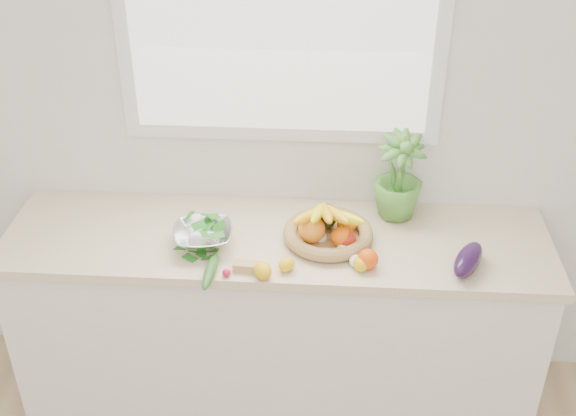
# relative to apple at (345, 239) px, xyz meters

# --- Properties ---
(back_wall) EXTENTS (4.50, 0.02, 2.70)m
(back_wall) POSITION_rel_apple_xyz_m (-0.28, 0.37, 0.41)
(back_wall) COLOR white
(back_wall) RESTS_ON ground
(counter_cabinet) EXTENTS (2.20, 0.58, 0.86)m
(counter_cabinet) POSITION_rel_apple_xyz_m (-0.28, 0.07, -0.51)
(counter_cabinet) COLOR silver
(counter_cabinet) RESTS_ON ground
(countertop) EXTENTS (2.24, 0.62, 0.04)m
(countertop) POSITION_rel_apple_xyz_m (-0.28, 0.07, -0.06)
(countertop) COLOR beige
(countertop) RESTS_ON counter_cabinet
(window_frame) EXTENTS (1.30, 0.03, 1.10)m
(window_frame) POSITION_rel_apple_xyz_m (-0.28, 0.35, 0.81)
(window_frame) COLOR white
(window_frame) RESTS_ON back_wall
(window_pane) EXTENTS (1.18, 0.01, 0.98)m
(window_pane) POSITION_rel_apple_xyz_m (-0.28, 0.33, 0.81)
(window_pane) COLOR white
(window_pane) RESTS_ON window_frame
(orange_loose) EXTENTS (0.10, 0.10, 0.08)m
(orange_loose) POSITION_rel_apple_xyz_m (0.09, -0.12, -0.00)
(orange_loose) COLOR #F84C07
(orange_loose) RESTS_ON countertop
(lemon_a) EXTENTS (0.08, 0.08, 0.06)m
(lemon_a) POSITION_rel_apple_xyz_m (0.06, -0.14, -0.02)
(lemon_a) COLOR #E4B40C
(lemon_a) RESTS_ON countertop
(lemon_b) EXTENTS (0.09, 0.09, 0.06)m
(lemon_b) POSITION_rel_apple_xyz_m (-0.22, -0.16, -0.02)
(lemon_b) COLOR yellow
(lemon_b) RESTS_ON countertop
(lemon_c) EXTENTS (0.09, 0.10, 0.06)m
(lemon_c) POSITION_rel_apple_xyz_m (-0.31, -0.21, -0.01)
(lemon_c) COLOR #FFB40D
(lemon_c) RESTS_ON countertop
(apple) EXTENTS (0.11, 0.11, 0.09)m
(apple) POSITION_rel_apple_xyz_m (0.00, 0.00, 0.00)
(apple) COLOR #B4240E
(apple) RESTS_ON countertop
(ginger) EXTENTS (0.11, 0.05, 0.03)m
(ginger) POSITION_rel_apple_xyz_m (-0.37, -0.17, -0.03)
(ginger) COLOR tan
(ginger) RESTS_ON countertop
(garlic_a) EXTENTS (0.07, 0.07, 0.04)m
(garlic_a) POSITION_rel_apple_xyz_m (-0.01, -0.04, -0.02)
(garlic_a) COLOR white
(garlic_a) RESTS_ON countertop
(garlic_b) EXTENTS (0.08, 0.08, 0.05)m
(garlic_b) POSITION_rel_apple_xyz_m (-0.10, 0.04, -0.02)
(garlic_b) COLOR white
(garlic_b) RESTS_ON countertop
(garlic_c) EXTENTS (0.06, 0.06, 0.05)m
(garlic_c) POSITION_rel_apple_xyz_m (0.04, -0.12, -0.02)
(garlic_c) COLOR white
(garlic_c) RESTS_ON countertop
(eggplant) EXTENTS (0.18, 0.24, 0.09)m
(eggplant) POSITION_rel_apple_xyz_m (0.46, -0.11, 0.00)
(eggplant) COLOR #250E34
(eggplant) RESTS_ON countertop
(cucumber) EXTENTS (0.05, 0.23, 0.04)m
(cucumber) POSITION_rel_apple_xyz_m (-0.51, -0.21, -0.02)
(cucumber) COLOR #1C5218
(cucumber) RESTS_ON countertop
(radish) EXTENTS (0.04, 0.04, 0.03)m
(radish) POSITION_rel_apple_xyz_m (-0.45, -0.21, -0.03)
(radish) COLOR #D11A44
(radish) RESTS_ON countertop
(potted_herb) EXTENTS (0.26, 0.26, 0.37)m
(potted_herb) POSITION_rel_apple_xyz_m (0.21, 0.25, 0.15)
(potted_herb) COLOR #509436
(potted_herb) RESTS_ON countertop
(fruit_basket) EXTENTS (0.42, 0.42, 0.19)m
(fruit_basket) POSITION_rel_apple_xyz_m (-0.07, 0.06, 0.01)
(fruit_basket) COLOR tan
(fruit_basket) RESTS_ON countertop
(colander_with_spinach) EXTENTS (0.27, 0.27, 0.12)m
(colander_with_spinach) POSITION_rel_apple_xyz_m (-0.57, -0.02, 0.02)
(colander_with_spinach) COLOR silver
(colander_with_spinach) RESTS_ON countertop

